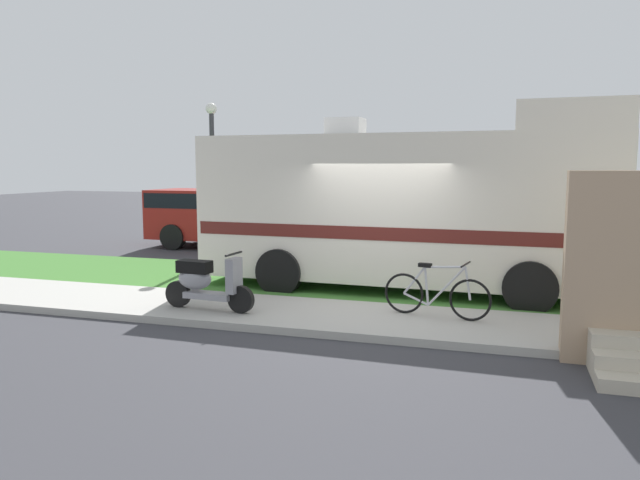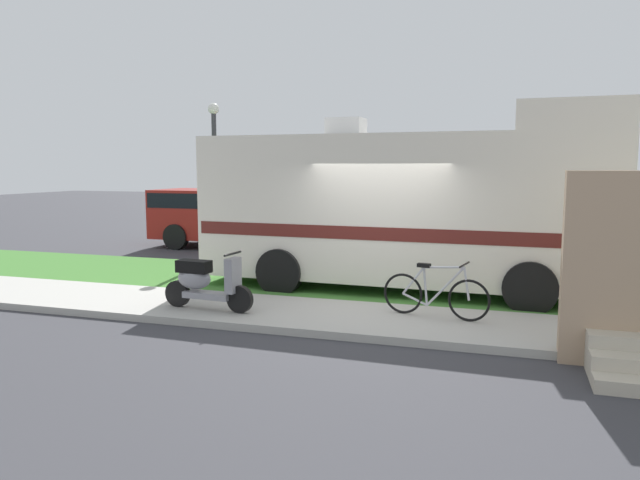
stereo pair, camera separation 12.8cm
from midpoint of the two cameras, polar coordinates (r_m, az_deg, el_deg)
name	(u,v)px [view 1 (the left image)]	position (r m, az deg, el deg)	size (l,w,h in m)	color
ground_plane	(375,306)	(10.60, 4.95, -6.32)	(80.00, 80.00, 0.00)	#38383D
sidewalk	(360,319)	(9.45, 3.41, -7.59)	(24.00, 2.00, 0.12)	#ADAAA3
grass_strip	(391,287)	(12.03, 6.46, -4.53)	(24.00, 3.40, 0.08)	#3D752D
motorhome_rv	(408,206)	(11.67, 8.10, 3.20)	(7.79, 2.68, 3.53)	silver
scooter	(205,282)	(9.91, -11.29, -3.96)	(1.62, 0.50, 0.97)	black
bicycle	(436,294)	(9.42, 10.68, -5.07)	(1.68, 0.52, 0.88)	black
pickup_truck_near	(220,216)	(18.33, -9.72, 2.23)	(5.23, 2.22, 1.75)	maroon
street_lamp_post	(213,166)	(15.43, -10.48, 6.98)	(0.28, 0.28, 4.02)	#333338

